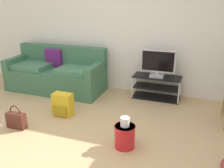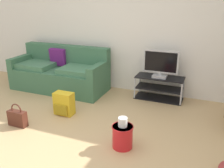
{
  "view_description": "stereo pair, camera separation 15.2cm",
  "coord_description": "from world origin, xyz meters",
  "px_view_note": "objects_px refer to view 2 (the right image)",
  "views": [
    {
      "loc": [
        1.51,
        -2.29,
        1.86
      ],
      "look_at": [
        0.36,
        0.91,
        0.65
      ],
      "focal_mm": 39.27,
      "sensor_mm": 36.0,
      "label": 1
    },
    {
      "loc": [
        1.65,
        -2.24,
        1.86
      ],
      "look_at": [
        0.36,
        0.91,
        0.65
      ],
      "focal_mm": 39.27,
      "sensor_mm": 36.0,
      "label": 2
    }
  ],
  "objects_px": {
    "handbag": "(17,118)",
    "backpack": "(64,104)",
    "cleaning_bucket": "(123,135)",
    "couch": "(60,73)",
    "tv_stand": "(159,88)",
    "flat_tv": "(161,64)"
  },
  "relations": [
    {
      "from": "handbag",
      "to": "cleaning_bucket",
      "type": "relative_size",
      "value": 0.86
    },
    {
      "from": "couch",
      "to": "backpack",
      "type": "xyz_separation_m",
      "value": [
        0.73,
        -1.02,
        -0.15
      ]
    },
    {
      "from": "backpack",
      "to": "handbag",
      "type": "distance_m",
      "value": 0.75
    },
    {
      "from": "tv_stand",
      "to": "flat_tv",
      "type": "xyz_separation_m",
      "value": [
        0.0,
        -0.02,
        0.47
      ]
    },
    {
      "from": "backpack",
      "to": "handbag",
      "type": "bearing_deg",
      "value": -105.34
    },
    {
      "from": "handbag",
      "to": "backpack",
      "type": "bearing_deg",
      "value": 54.25
    },
    {
      "from": "tv_stand",
      "to": "backpack",
      "type": "height_order",
      "value": "tv_stand"
    },
    {
      "from": "couch",
      "to": "cleaning_bucket",
      "type": "height_order",
      "value": "couch"
    },
    {
      "from": "couch",
      "to": "backpack",
      "type": "distance_m",
      "value": 1.26
    },
    {
      "from": "handbag",
      "to": "cleaning_bucket",
      "type": "distance_m",
      "value": 1.67
    },
    {
      "from": "couch",
      "to": "handbag",
      "type": "relative_size",
      "value": 5.45
    },
    {
      "from": "flat_tv",
      "to": "couch",
      "type": "bearing_deg",
      "value": -174.05
    },
    {
      "from": "couch",
      "to": "tv_stand",
      "type": "bearing_deg",
      "value": 6.56
    },
    {
      "from": "backpack",
      "to": "cleaning_bucket",
      "type": "height_order",
      "value": "cleaning_bucket"
    },
    {
      "from": "cleaning_bucket",
      "to": "flat_tv",
      "type": "bearing_deg",
      "value": 86.92
    },
    {
      "from": "tv_stand",
      "to": "backpack",
      "type": "relative_size",
      "value": 2.36
    },
    {
      "from": "backpack",
      "to": "handbag",
      "type": "height_order",
      "value": "backpack"
    },
    {
      "from": "cleaning_bucket",
      "to": "handbag",
      "type": "bearing_deg",
      "value": -177.5
    },
    {
      "from": "couch",
      "to": "tv_stand",
      "type": "height_order",
      "value": "couch"
    },
    {
      "from": "flat_tv",
      "to": "tv_stand",
      "type": "bearing_deg",
      "value": 90.0
    },
    {
      "from": "couch",
      "to": "cleaning_bucket",
      "type": "xyz_separation_m",
      "value": [
        1.96,
        -1.55,
        -0.16
      ]
    },
    {
      "from": "couch",
      "to": "flat_tv",
      "type": "relative_size",
      "value": 3.08
    }
  ]
}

